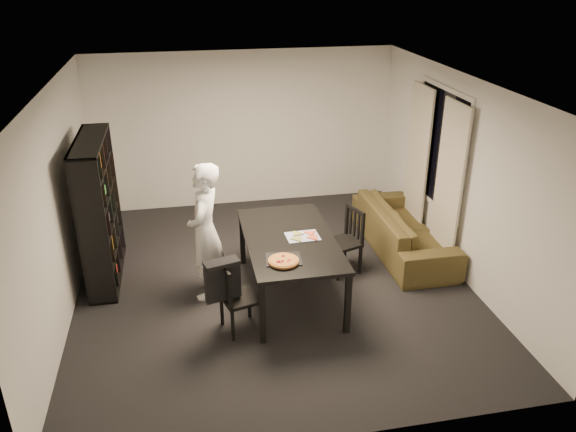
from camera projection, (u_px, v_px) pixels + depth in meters
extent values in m
cube|color=black|center=(273.00, 281.00, 7.45)|extent=(5.00, 5.50, 0.01)
cube|color=white|center=(270.00, 84.00, 6.37)|extent=(5.00, 5.50, 0.01)
cube|color=white|center=(244.00, 130.00, 9.36)|extent=(5.00, 0.01, 2.60)
cube|color=white|center=(330.00, 318.00, 4.46)|extent=(5.00, 0.01, 2.60)
cube|color=white|center=(58.00, 206.00, 6.47)|extent=(0.01, 5.50, 2.60)
cube|color=white|center=(460.00, 177.00, 7.35)|extent=(0.01, 5.50, 2.60)
cube|color=black|center=(440.00, 148.00, 7.80)|extent=(0.02, 1.40, 1.60)
cube|color=white|center=(440.00, 148.00, 7.80)|extent=(0.03, 1.52, 1.72)
cube|color=beige|center=(448.00, 186.00, 7.47)|extent=(0.03, 0.70, 2.25)
cube|color=beige|center=(417.00, 161.00, 8.39)|extent=(0.03, 0.70, 2.25)
cube|color=black|center=(99.00, 211.00, 7.21)|extent=(0.35, 1.50, 1.90)
cube|color=black|center=(290.00, 239.00, 6.85)|extent=(1.07, 1.93, 0.04)
cube|color=black|center=(263.00, 313.00, 6.12)|extent=(0.06, 0.06, 0.76)
cube|color=black|center=(348.00, 304.00, 6.29)|extent=(0.06, 0.06, 0.76)
cube|color=black|center=(242.00, 239.00, 7.74)|extent=(0.06, 0.06, 0.76)
cube|color=black|center=(310.00, 233.00, 7.91)|extent=(0.06, 0.06, 0.76)
cube|color=black|center=(241.00, 298.00, 6.34)|extent=(0.50, 0.50, 0.04)
cube|color=black|center=(224.00, 284.00, 6.17)|extent=(0.14, 0.40, 0.43)
cube|color=black|center=(224.00, 268.00, 6.08)|extent=(0.13, 0.38, 0.05)
cube|color=black|center=(261.00, 318.00, 6.36)|extent=(0.04, 0.04, 0.39)
cube|color=black|center=(249.00, 302.00, 6.64)|extent=(0.04, 0.04, 0.39)
cube|color=black|center=(233.00, 326.00, 6.22)|extent=(0.04, 0.04, 0.39)
cube|color=black|center=(222.00, 310.00, 6.50)|extent=(0.04, 0.04, 0.39)
cube|color=black|center=(342.00, 243.00, 7.53)|extent=(0.53, 0.53, 0.04)
cube|color=black|center=(355.00, 224.00, 7.51)|extent=(0.17, 0.41, 0.45)
cube|color=black|center=(355.00, 210.00, 7.43)|extent=(0.16, 0.39, 0.05)
cube|color=black|center=(323.00, 255.00, 7.68)|extent=(0.04, 0.04, 0.41)
cube|color=black|center=(338.00, 267.00, 7.40)|extent=(0.04, 0.04, 0.41)
cube|color=black|center=(345.00, 249.00, 7.84)|extent=(0.04, 0.04, 0.41)
cube|color=black|center=(360.00, 260.00, 7.56)|extent=(0.04, 0.04, 0.41)
cube|color=black|center=(223.00, 282.00, 6.15)|extent=(0.41, 0.18, 0.43)
cube|color=black|center=(222.00, 263.00, 6.05)|extent=(0.41, 0.27, 0.05)
imported|color=white|center=(205.00, 232.00, 6.83)|extent=(0.59, 0.73, 1.75)
cube|color=black|center=(284.00, 259.00, 6.34)|extent=(0.43, 0.36, 0.01)
cylinder|color=#A96731|center=(284.00, 261.00, 6.26)|extent=(0.35, 0.35, 0.02)
cylinder|color=orange|center=(284.00, 260.00, 6.26)|extent=(0.31, 0.31, 0.01)
cube|color=silver|center=(303.00, 236.00, 6.86)|extent=(0.41, 0.31, 0.01)
imported|color=#3F3819|center=(403.00, 229.00, 8.14)|extent=(0.87, 2.23, 0.65)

